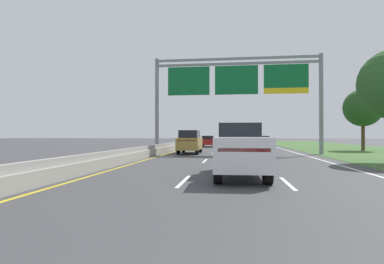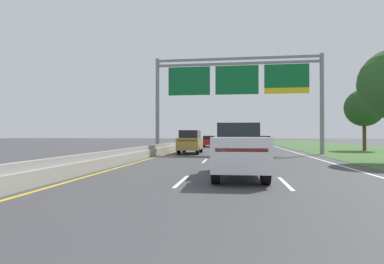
% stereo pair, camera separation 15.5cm
% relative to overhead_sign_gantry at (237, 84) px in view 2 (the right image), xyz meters
% --- Properties ---
extents(ground_plane, '(220.00, 220.00, 0.00)m').
position_rel_overhead_sign_gantry_xyz_m(ground_plane, '(-0.30, 7.62, -6.28)').
color(ground_plane, '#3D3D3F').
extents(lane_striping, '(11.96, 106.00, 0.01)m').
position_rel_overhead_sign_gantry_xyz_m(lane_striping, '(-0.30, 7.16, -6.27)').
color(lane_striping, white).
rests_on(lane_striping, ground).
extents(grass_verge_right, '(14.00, 110.00, 0.02)m').
position_rel_overhead_sign_gantry_xyz_m(grass_verge_right, '(13.65, 7.62, -6.27)').
color(grass_verge_right, '#3D602D').
rests_on(grass_verge_right, ground).
extents(median_barrier_concrete, '(0.60, 110.00, 0.85)m').
position_rel_overhead_sign_gantry_xyz_m(median_barrier_concrete, '(-6.90, 7.62, -5.92)').
color(median_barrier_concrete, '#99968E').
rests_on(median_barrier_concrete, ground).
extents(overhead_sign_gantry, '(15.06, 0.42, 8.83)m').
position_rel_overhead_sign_gantry_xyz_m(overhead_sign_gantry, '(0.00, 0.00, 0.00)').
color(overhead_sign_gantry, gray).
rests_on(overhead_sign_gantry, ground).
extents(pickup_truck_white, '(2.12, 5.44, 2.20)m').
position_rel_overhead_sign_gantry_xyz_m(pickup_truck_white, '(-0.06, -15.38, -5.20)').
color(pickup_truck_white, silver).
rests_on(pickup_truck_white, ground).
extents(car_darkgreen_right_lane_sedan, '(1.88, 4.42, 1.57)m').
position_rel_overhead_sign_gantry_xyz_m(car_darkgreen_right_lane_sedan, '(3.45, 12.31, -5.46)').
color(car_darkgreen_right_lane_sedan, '#193D23').
rests_on(car_darkgreen_right_lane_sedan, ground).
extents(car_red_left_lane_sedan, '(1.86, 4.42, 1.57)m').
position_rel_overhead_sign_gantry_xyz_m(car_red_left_lane_sedan, '(-3.76, 15.58, -5.46)').
color(car_red_left_lane_sedan, maroon).
rests_on(car_red_left_lane_sedan, ground).
extents(car_gold_left_lane_suv, '(1.96, 4.72, 2.11)m').
position_rel_overhead_sign_gantry_xyz_m(car_gold_left_lane_suv, '(-4.21, -0.16, -5.18)').
color(car_gold_left_lane_suv, '#A38438').
rests_on(car_gold_left_lane_suv, ground).
extents(roadside_tree_mid, '(4.02, 4.02, 6.63)m').
position_rel_overhead_sign_gantry_xyz_m(roadside_tree_mid, '(13.56, 7.14, -1.67)').
color(roadside_tree_mid, '#4C3823').
rests_on(roadside_tree_mid, ground).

